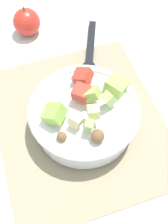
% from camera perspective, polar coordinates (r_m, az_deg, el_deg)
% --- Properties ---
extents(ground_plane, '(2.40, 2.40, 0.00)m').
position_cam_1_polar(ground_plane, '(0.62, -0.85, -2.10)').
color(ground_plane, silver).
extents(placemat, '(0.40, 0.35, 0.01)m').
position_cam_1_polar(placemat, '(0.62, -0.85, -1.97)').
color(placemat, gray).
rests_on(placemat, ground_plane).
extents(salad_bowl, '(0.22, 0.22, 0.11)m').
position_cam_1_polar(salad_bowl, '(0.58, 0.04, -0.41)').
color(salad_bowl, white).
rests_on(salad_bowl, placemat).
extents(serving_spoon, '(0.19, 0.10, 0.01)m').
position_cam_1_polar(serving_spoon, '(0.72, 1.12, 10.81)').
color(serving_spoon, black).
rests_on(serving_spoon, placemat).
extents(whole_apple, '(0.07, 0.07, 0.08)m').
position_cam_1_polar(whole_apple, '(0.79, -11.44, 17.29)').
color(whole_apple, red).
rests_on(whole_apple, ground_plane).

